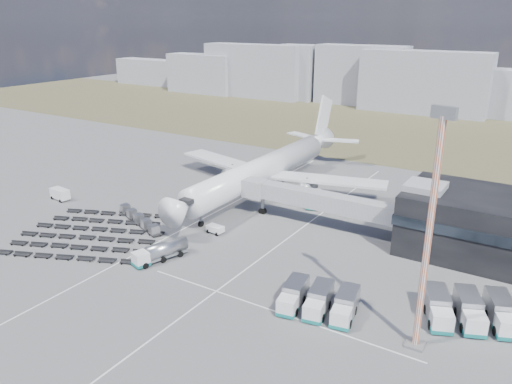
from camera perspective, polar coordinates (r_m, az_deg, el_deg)
The scene contains 16 objects.
ground at distance 85.92m, azimuth -10.01°, elevation -5.90°, with size 420.00×420.00×0.00m, color #565659.
grass_strip at distance 178.87m, azimuth 14.22°, elevation 7.08°, with size 420.00×90.00×0.01m, color #444129.
lane_markings at distance 82.38m, azimuth -3.50°, elevation -6.77°, with size 47.12×110.00×0.01m.
terminal at distance 86.74m, azimuth 26.29°, elevation -3.68°, with size 30.40×16.40×11.00m.
jet_bridge at distance 91.33m, azimuth 5.95°, elevation -0.71°, with size 30.30×3.80×7.05m.
airliner at distance 108.43m, azimuth 1.24°, elevation 2.77°, with size 51.59×64.53×17.62m.
skyline at distance 217.65m, azimuth 15.75°, elevation 11.91°, with size 329.61×22.79×25.07m.
fuel_tanker at distance 80.23m, azimuth -10.87°, elevation -6.70°, with size 4.98×9.31×2.92m.
pushback_tug at distance 88.86m, azimuth -4.67°, elevation -4.29°, with size 3.03×1.71×1.39m, color white.
utility_van at distance 112.12m, azimuth -21.49°, elevation -0.25°, with size 4.52×2.05×2.40m, color white.
catering_truck at distance 101.39m, azimuth 6.56°, elevation -0.89°, with size 4.14×6.26×2.66m.
service_trucks_near at distance 66.62m, azimuth 7.19°, elevation -12.18°, with size 10.52×8.66×2.87m.
service_trucks_far at distance 69.79m, azimuth 24.74°, elevation -12.30°, with size 15.83×12.46×3.10m.
uld_row at distance 94.85m, azimuth -13.25°, elevation -2.99°, with size 14.85×7.05×1.68m.
baggage_dollies at distance 92.56m, azimuth -18.35°, elevation -4.52°, with size 29.38×27.72×0.65m.
floodlight_mast at distance 56.93m, azimuth 19.13°, elevation -4.74°, with size 2.67×2.16×27.99m.
Camera 1 is at (53.23, -56.87, 36.24)m, focal length 35.00 mm.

